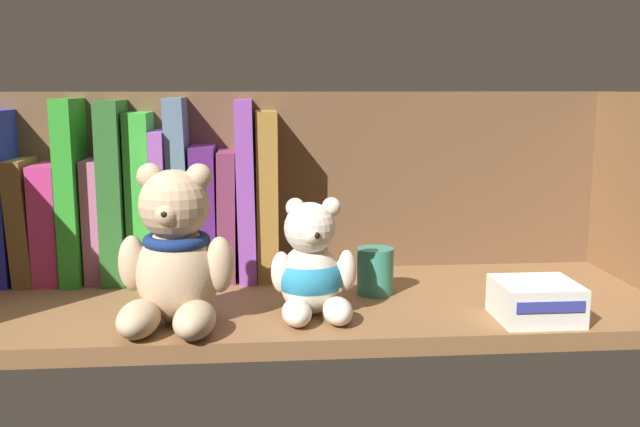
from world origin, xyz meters
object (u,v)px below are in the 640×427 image
object	(u,v)px
book_12	(267,193)
teddy_bear_larger	(175,257)
book_10	(228,213)
teddy_bear_smaller	(314,270)
book_8	(181,188)
book_2	(54,221)
book_4	(98,218)
book_6	(143,195)
book_0	(3,196)
small_product_box	(536,301)
book_7	(164,204)
pillar_candle	(375,271)
book_9	(205,211)
book_3	(76,190)
book_5	(118,190)
book_11	(246,188)
book_1	(30,219)

from	to	relation	value
book_12	teddy_bear_larger	world-z (taller)	book_12
book_10	teddy_bear_smaller	xyz separation A→B (cm)	(10.04, -18.63, -3.24)
book_8	book_2	bearing A→B (deg)	180.00
book_10	book_4	bearing A→B (deg)	180.00
book_6	book_12	bearing A→B (deg)	0.00
book_0	small_product_box	distance (cm)	66.82
book_7	pillar_candle	size ratio (longest dim) A/B	3.43
book_0	teddy_bear_larger	xyz separation A→B (cm)	(24.01, -20.45, -3.70)
book_9	teddy_bear_smaller	world-z (taller)	book_9
book_4	book_3	bearing A→B (deg)	180.00
book_5	teddy_bear_larger	size ratio (longest dim) A/B	1.36
book_0	book_11	xyz separation A→B (cm)	(31.17, 0.00, 0.65)
book_3	teddy_bear_smaller	world-z (taller)	book_3
book_0	small_product_box	xyz separation A→B (cm)	(62.39, -22.21, -8.88)
book_8	book_11	distance (cm)	8.49
book_4	book_10	xyz separation A→B (cm)	(16.89, 0.00, 0.51)
book_8	small_product_box	bearing A→B (deg)	-29.21
book_4	pillar_candle	world-z (taller)	book_4
teddy_bear_smaller	book_2	bearing A→B (deg)	150.18
book_4	book_5	bearing A→B (deg)	0.00
teddy_bear_smaller	pillar_candle	distance (cm)	11.33
book_10	book_2	bearing A→B (deg)	180.00
book_3	small_product_box	xyz separation A→B (cm)	(53.12, -22.21, -9.61)
book_2	teddy_bear_smaller	world-z (taller)	book_2
teddy_bear_smaller	pillar_candle	xyz separation A→B (cm)	(8.03, 7.67, -2.29)
book_2	small_product_box	size ratio (longest dim) A/B	1.79
book_0	book_8	distance (cm)	22.69
book_9	book_5	bearing A→B (deg)	180.00
book_6	book_10	bearing A→B (deg)	0.00
book_12	small_product_box	world-z (taller)	book_12
book_2	book_3	xyz separation A→B (cm)	(3.07, 0.00, 4.10)
book_10	book_5	bearing A→B (deg)	180.00
book_2	book_8	xyz separation A→B (cm)	(16.48, 0.00, 4.13)
book_9	book_10	bearing A→B (deg)	0.00
book_7	book_6	bearing A→B (deg)	180.00
book_8	book_10	bearing A→B (deg)	0.00
book_7	teddy_bear_larger	world-z (taller)	book_7
book_1	book_8	world-z (taller)	book_8
book_2	pillar_candle	world-z (taller)	book_2
book_0	book_5	world-z (taller)	book_5
book_0	teddy_bear_larger	world-z (taller)	book_0
book_12	teddy_bear_larger	xyz separation A→B (cm)	(-9.86, -20.45, -3.62)
book_9	book_12	bearing A→B (deg)	0.00
book_8	book_6	bearing A→B (deg)	180.00
teddy_bear_smaller	small_product_box	bearing A→B (deg)	-8.58
book_11	teddy_bear_larger	world-z (taller)	book_11
book_0	teddy_bear_larger	size ratio (longest dim) A/B	1.29
book_6	small_product_box	world-z (taller)	book_6
book_0	book_2	distance (cm)	7.05
book_3	book_7	distance (cm)	11.26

